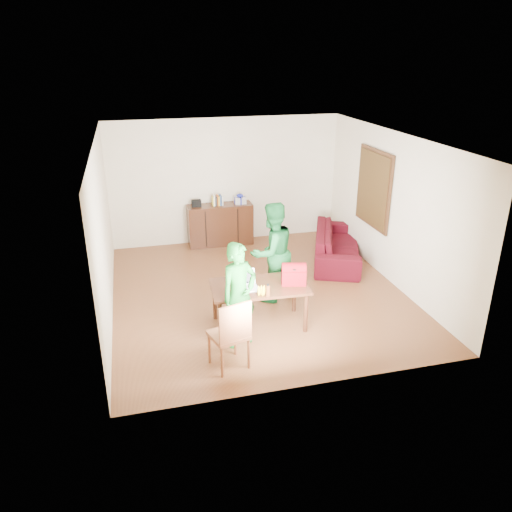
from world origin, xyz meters
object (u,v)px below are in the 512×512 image
object	(u,v)px
bottle	(268,290)
table	(259,290)
person_far	(272,252)
laptop	(246,286)
red_bag	(294,276)
chair	(229,347)
sofa	(337,244)
person_near	(239,295)

from	to	relation	value
bottle	table	bearing A→B (deg)	95.13
person_far	laptop	xyz separation A→B (m)	(-0.66, -0.89, -0.13)
red_bag	chair	bearing A→B (deg)	-129.40
bottle	chair	bearing A→B (deg)	-139.59
chair	red_bag	size ratio (longest dim) A/B	2.83
table	person_far	bearing A→B (deg)	65.22
person_far	red_bag	size ratio (longest dim) A/B	4.73
bottle	sofa	bearing A→B (deg)	49.27
chair	sofa	world-z (taller)	chair
chair	person_far	world-z (taller)	person_far
laptop	person_far	bearing A→B (deg)	53.69
laptop	bottle	world-z (taller)	laptop
chair	red_bag	xyz separation A→B (m)	(1.19, 0.89, 0.52)
person_near	red_bag	xyz separation A→B (m)	(0.93, 0.35, 0.04)
person_near	chair	bearing A→B (deg)	-139.03
table	sofa	distance (m)	3.11
chair	bottle	distance (m)	1.04
table	person_far	size ratio (longest dim) A/B	0.87
red_bag	sofa	size ratio (longest dim) A/B	0.16
chair	sofa	distance (m)	4.26
table	red_bag	world-z (taller)	red_bag
chair	person_near	bearing A→B (deg)	48.12
person_near	red_bag	bearing A→B (deg)	-2.47
chair	laptop	distance (m)	1.08
chair	sofa	size ratio (longest dim) A/B	0.46
sofa	red_bag	bearing A→B (deg)	165.11
bottle	red_bag	bearing A→B (deg)	31.26
chair	person_far	size ratio (longest dim) A/B	0.60
person_near	red_bag	distance (m)	1.00
table	laptop	size ratio (longest dim) A/B	4.22
laptop	bottle	bearing A→B (deg)	-48.95
laptop	red_bag	distance (m)	0.75
person_near	laptop	xyz separation A→B (m)	(0.19, 0.35, -0.05)
chair	bottle	size ratio (longest dim) A/B	5.42
chair	person_near	world-z (taller)	person_near
person_near	sofa	xyz separation A→B (m)	(2.62, 2.59, -0.46)
red_bag	bottle	bearing A→B (deg)	-135.04
laptop	sofa	bearing A→B (deg)	42.59
person_far	bottle	distance (m)	1.26
person_far	bottle	xyz separation A→B (m)	(-0.40, -1.19, -0.08)
bottle	sofa	size ratio (longest dim) A/B	0.09
table	laptop	xyz separation A→B (m)	(-0.22, -0.07, 0.13)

